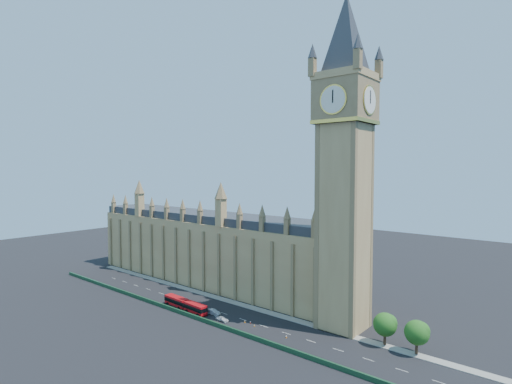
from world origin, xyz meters
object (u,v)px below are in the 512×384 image
Objects in this scene: red_bus at (185,305)px; car_grey at (200,311)px; car_silver at (213,312)px; car_white at (222,319)px.

red_bus is 6.10m from car_grey.
red_bus is 10.39m from car_silver.
car_silver reaches higher than car_white.
red_bus is 4.37× the size of car_white.
car_grey is 10.05m from car_white.
red_bus reaches higher than car_grey.
car_grey reaches higher than car_white.
red_bus is at bearing 97.00° from car_grey.
car_silver is 1.12× the size of car_white.
red_bus is 4.25× the size of car_grey.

